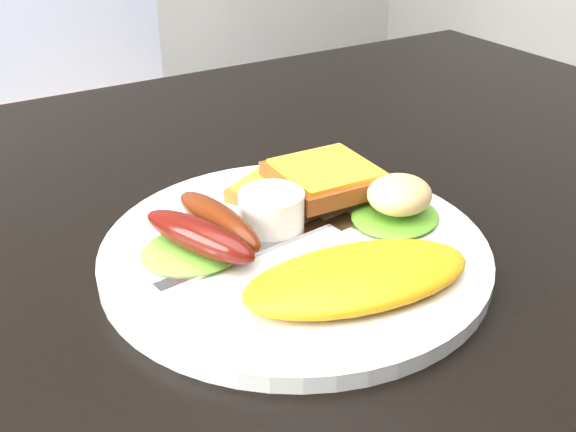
{
  "coord_description": "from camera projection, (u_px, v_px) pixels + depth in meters",
  "views": [
    {
      "loc": [
        -0.25,
        -0.45,
        1.03
      ],
      "look_at": [
        -0.02,
        -0.07,
        0.78
      ],
      "focal_mm": 42.0,
      "sensor_mm": 36.0,
      "label": 1
    }
  ],
  "objects": [
    {
      "name": "dining_table",
      "position": [
        260.0,
        229.0,
        0.59
      ],
      "size": [
        1.2,
        0.8,
        0.04
      ],
      "primitive_type": "cube",
      "color": "black",
      "rests_on": "ground"
    },
    {
      "name": "dining_chair",
      "position": [
        106.0,
        121.0,
        1.61
      ],
      "size": [
        0.44,
        0.44,
        0.05
      ],
      "primitive_type": "cube",
      "rotation": [
        0.0,
        0.0,
        -0.01
      ],
      "color": "tan",
      "rests_on": "ground"
    },
    {
      "name": "plate",
      "position": [
        295.0,
        251.0,
        0.51
      ],
      "size": [
        0.29,
        0.29,
        0.01
      ],
      "primitive_type": "cylinder",
      "color": "white",
      "rests_on": "dining_table"
    },
    {
      "name": "lettuce_left",
      "position": [
        193.0,
        251.0,
        0.49
      ],
      "size": [
        0.09,
        0.08,
        0.01
      ],
      "primitive_type": "ellipsoid",
      "rotation": [
        0.0,
        0.0,
        -0.2
      ],
      "color": "green",
      "rests_on": "plate"
    },
    {
      "name": "lettuce_right",
      "position": [
        395.0,
        216.0,
        0.54
      ],
      "size": [
        0.1,
        0.09,
        0.01
      ],
      "primitive_type": "ellipsoid",
      "rotation": [
        0.0,
        0.0,
        0.37
      ],
      "color": "#57891B",
      "rests_on": "plate"
    },
    {
      "name": "omelette",
      "position": [
        358.0,
        277.0,
        0.45
      ],
      "size": [
        0.18,
        0.11,
        0.02
      ],
      "primitive_type": "ellipsoid",
      "rotation": [
        0.0,
        0.0,
        -0.18
      ],
      "color": "orange",
      "rests_on": "plate"
    },
    {
      "name": "sausage_a",
      "position": [
        199.0,
        236.0,
        0.48
      ],
      "size": [
        0.06,
        0.11,
        0.03
      ],
      "primitive_type": "ellipsoid",
      "rotation": [
        0.0,
        0.0,
        0.38
      ],
      "color": "#5A0708",
      "rests_on": "lettuce_left"
    },
    {
      "name": "sausage_b",
      "position": [
        218.0,
        221.0,
        0.5
      ],
      "size": [
        0.04,
        0.11,
        0.03
      ],
      "primitive_type": "ellipsoid",
      "rotation": [
        0.0,
        0.0,
        0.11
      ],
      "color": "#5F1F12",
      "rests_on": "lettuce_left"
    },
    {
      "name": "ramekin",
      "position": [
        272.0,
        210.0,
        0.52
      ],
      "size": [
        0.07,
        0.07,
        0.03
      ],
      "primitive_type": "cylinder",
      "rotation": [
        0.0,
        0.0,
        -0.4
      ],
      "color": "white",
      "rests_on": "plate"
    },
    {
      "name": "toast_a",
      "position": [
        278.0,
        190.0,
        0.58
      ],
      "size": [
        0.09,
        0.09,
        0.01
      ],
      "primitive_type": "cube",
      "rotation": [
        0.0,
        0.0,
        0.49
      ],
      "color": "olive",
      "rests_on": "plate"
    },
    {
      "name": "toast_b",
      "position": [
        326.0,
        178.0,
        0.57
      ],
      "size": [
        0.09,
        0.09,
        0.01
      ],
      "primitive_type": "cube",
      "rotation": [
        0.0,
        0.0,
        -0.04
      ],
      "color": "#954016",
      "rests_on": "toast_a"
    },
    {
      "name": "potato_salad",
      "position": [
        399.0,
        195.0,
        0.53
      ],
      "size": [
        0.07,
        0.06,
        0.03
      ],
      "primitive_type": "ellipsoid",
      "rotation": [
        0.0,
        0.0,
        0.3
      ],
      "color": "beige",
      "rests_on": "lettuce_right"
    },
    {
      "name": "fork",
      "position": [
        247.0,
        254.0,
        0.5
      ],
      "size": [
        0.15,
        0.03,
        0.0
      ],
      "primitive_type": "cube",
      "rotation": [
        0.0,
        0.0,
        0.12
      ],
      "color": "#ADAFB7",
      "rests_on": "plate"
    }
  ]
}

